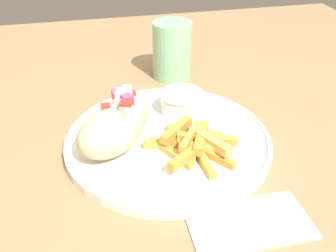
{
  "coord_description": "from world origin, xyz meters",
  "views": [
    {
      "loc": [
        -0.14,
        -0.49,
        1.11
      ],
      "look_at": [
        -0.04,
        -0.03,
        0.8
      ],
      "focal_mm": 42.0,
      "sensor_mm": 36.0,
      "label": 1
    }
  ],
  "objects_px": {
    "plate": "(168,140)",
    "pita_sandwich_far": "(120,119)",
    "sauce_ramekin": "(181,101)",
    "water_glass": "(172,53)",
    "pita_sandwich_near": "(111,130)",
    "fries_pile": "(194,145)"
  },
  "relations": [
    {
      "from": "pita_sandwich_far",
      "to": "fries_pile",
      "type": "xyz_separation_m",
      "value": [
        0.09,
        -0.06,
        -0.02
      ]
    },
    {
      "from": "pita_sandwich_near",
      "to": "sauce_ramekin",
      "type": "xyz_separation_m",
      "value": [
        0.12,
        0.08,
        -0.01
      ]
    },
    {
      "from": "plate",
      "to": "water_glass",
      "type": "height_order",
      "value": "water_glass"
    },
    {
      "from": "water_glass",
      "to": "plate",
      "type": "bearing_deg",
      "value": -104.65
    },
    {
      "from": "plate",
      "to": "sauce_ramekin",
      "type": "bearing_deg",
      "value": 61.82
    },
    {
      "from": "pita_sandwich_near",
      "to": "pita_sandwich_far",
      "type": "relative_size",
      "value": 0.95
    },
    {
      "from": "plate",
      "to": "pita_sandwich_far",
      "type": "xyz_separation_m",
      "value": [
        -0.07,
        0.02,
        0.03
      ]
    },
    {
      "from": "pita_sandwich_near",
      "to": "fries_pile",
      "type": "xyz_separation_m",
      "value": [
        0.11,
        -0.03,
        -0.02
      ]
    },
    {
      "from": "plate",
      "to": "pita_sandwich_near",
      "type": "distance_m",
      "value": 0.09
    },
    {
      "from": "pita_sandwich_far",
      "to": "plate",
      "type": "bearing_deg",
      "value": -63.21
    },
    {
      "from": "plate",
      "to": "pita_sandwich_near",
      "type": "xyz_separation_m",
      "value": [
        -0.08,
        -0.01,
        0.04
      ]
    },
    {
      "from": "plate",
      "to": "pita_sandwich_far",
      "type": "distance_m",
      "value": 0.08
    },
    {
      "from": "sauce_ramekin",
      "to": "water_glass",
      "type": "xyz_separation_m",
      "value": [
        0.02,
        0.16,
        0.02
      ]
    },
    {
      "from": "fries_pile",
      "to": "sauce_ramekin",
      "type": "relative_size",
      "value": 1.82
    },
    {
      "from": "plate",
      "to": "fries_pile",
      "type": "xyz_separation_m",
      "value": [
        0.03,
        -0.04,
        0.02
      ]
    },
    {
      "from": "pita_sandwich_far",
      "to": "fries_pile",
      "type": "height_order",
      "value": "pita_sandwich_far"
    },
    {
      "from": "fries_pile",
      "to": "water_glass",
      "type": "height_order",
      "value": "water_glass"
    },
    {
      "from": "pita_sandwich_near",
      "to": "water_glass",
      "type": "bearing_deg",
      "value": 14.09
    },
    {
      "from": "water_glass",
      "to": "pita_sandwich_far",
      "type": "bearing_deg",
      "value": -120.66
    },
    {
      "from": "fries_pile",
      "to": "pita_sandwich_near",
      "type": "bearing_deg",
      "value": 165.07
    },
    {
      "from": "pita_sandwich_near",
      "to": "fries_pile",
      "type": "relative_size",
      "value": 1.02
    },
    {
      "from": "pita_sandwich_far",
      "to": "fries_pile",
      "type": "bearing_deg",
      "value": -80.6
    }
  ]
}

